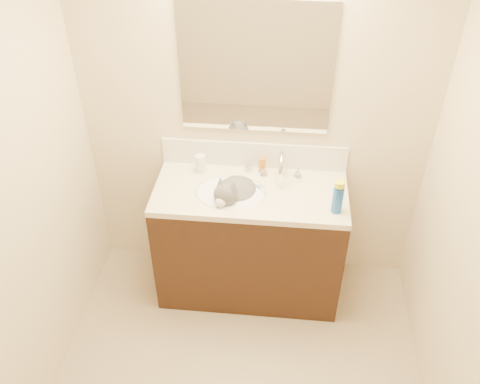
% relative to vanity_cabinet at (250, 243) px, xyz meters
% --- Properties ---
extents(room_shell, '(2.24, 2.54, 2.52)m').
position_rel_vanity_cabinet_xyz_m(room_shell, '(0.00, -0.97, 1.08)').
color(room_shell, beige).
rests_on(room_shell, ground).
extents(vanity_cabinet, '(1.20, 0.55, 0.82)m').
position_rel_vanity_cabinet_xyz_m(vanity_cabinet, '(0.00, 0.00, 0.00)').
color(vanity_cabinet, black).
rests_on(vanity_cabinet, ground).
extents(counter_slab, '(1.20, 0.55, 0.04)m').
position_rel_vanity_cabinet_xyz_m(counter_slab, '(0.00, 0.00, 0.43)').
color(counter_slab, beige).
rests_on(counter_slab, vanity_cabinet).
extents(basin, '(0.45, 0.36, 0.14)m').
position_rel_vanity_cabinet_xyz_m(basin, '(-0.12, -0.03, 0.38)').
color(basin, white).
rests_on(basin, vanity_cabinet).
extents(faucet, '(0.28, 0.20, 0.21)m').
position_rel_vanity_cabinet_xyz_m(faucet, '(0.18, 0.14, 0.54)').
color(faucet, silver).
rests_on(faucet, counter_slab).
extents(cat, '(0.38, 0.42, 0.31)m').
position_rel_vanity_cabinet_xyz_m(cat, '(-0.09, -0.02, 0.42)').
color(cat, '#4E4C4E').
rests_on(cat, basin).
extents(backsplash, '(1.20, 0.02, 0.18)m').
position_rel_vanity_cabinet_xyz_m(backsplash, '(0.00, 0.26, 0.54)').
color(backsplash, silver).
rests_on(backsplash, counter_slab).
extents(mirror, '(0.90, 0.02, 0.80)m').
position_rel_vanity_cabinet_xyz_m(mirror, '(0.00, 0.26, 1.13)').
color(mirror, white).
rests_on(mirror, room_shell).
extents(pill_bottle, '(0.08, 0.08, 0.12)m').
position_rel_vanity_cabinet_xyz_m(pill_bottle, '(-0.34, 0.17, 0.51)').
color(pill_bottle, silver).
rests_on(pill_bottle, counter_slab).
extents(pill_label, '(0.08, 0.08, 0.04)m').
position_rel_vanity_cabinet_xyz_m(pill_label, '(-0.34, 0.17, 0.49)').
color(pill_label, gold).
rests_on(pill_label, pill_bottle).
extents(silver_jar, '(0.06, 0.06, 0.05)m').
position_rel_vanity_cabinet_xyz_m(silver_jar, '(-0.03, 0.21, 0.48)').
color(silver_jar, '#B7B7BC').
rests_on(silver_jar, counter_slab).
extents(amber_bottle, '(0.04, 0.04, 0.11)m').
position_rel_vanity_cabinet_xyz_m(amber_bottle, '(0.06, 0.21, 0.50)').
color(amber_bottle, '#C06A16').
rests_on(amber_bottle, counter_slab).
extents(toothbrush, '(0.09, 0.11, 0.01)m').
position_rel_vanity_cabinet_xyz_m(toothbrush, '(0.05, 0.03, 0.45)').
color(toothbrush, silver).
rests_on(toothbrush, counter_slab).
extents(toothbrush_head, '(0.03, 0.03, 0.02)m').
position_rel_vanity_cabinet_xyz_m(toothbrush_head, '(0.05, 0.03, 0.46)').
color(toothbrush_head, '#6FA9ED').
rests_on(toothbrush_head, counter_slab).
extents(spray_can, '(0.08, 0.08, 0.17)m').
position_rel_vanity_cabinet_xyz_m(spray_can, '(0.52, -0.15, 0.53)').
color(spray_can, blue).
rests_on(spray_can, counter_slab).
extents(spray_cap, '(0.07, 0.07, 0.04)m').
position_rel_vanity_cabinet_xyz_m(spray_cap, '(0.52, -0.15, 0.65)').
color(spray_cap, yellow).
rests_on(spray_cap, spray_can).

